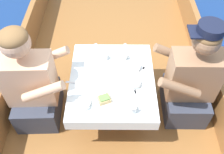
# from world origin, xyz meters

# --- Properties ---
(ground_plane) EXTENTS (60.00, 60.00, 0.00)m
(ground_plane) POSITION_xyz_m (0.00, 0.00, 0.00)
(ground_plane) COLOR navy
(boat_deck) EXTENTS (1.95, 3.78, 0.33)m
(boat_deck) POSITION_xyz_m (0.00, 0.00, 0.17)
(boat_deck) COLOR brown
(boat_deck) RESTS_ON ground_plane
(gunwale_port) EXTENTS (0.06, 3.78, 0.33)m
(gunwale_port) POSITION_xyz_m (-0.95, 0.00, 0.50)
(gunwale_port) COLOR #936033
(gunwale_port) RESTS_ON boat_deck
(gunwale_starboard) EXTENTS (0.06, 3.78, 0.33)m
(gunwale_starboard) POSITION_xyz_m (0.95, 0.00, 0.50)
(gunwale_starboard) COLOR #936033
(gunwale_starboard) RESTS_ON boat_deck
(cockpit_table) EXTENTS (0.70, 0.83, 0.42)m
(cockpit_table) POSITION_xyz_m (0.00, -0.15, 0.71)
(cockpit_table) COLOR #B2B2B7
(cockpit_table) RESTS_ON boat_deck
(person_port) EXTENTS (0.53, 0.45, 0.98)m
(person_port) POSITION_xyz_m (-0.65, -0.21, 0.73)
(person_port) COLOR #333847
(person_port) RESTS_ON boat_deck
(person_starboard) EXTENTS (0.52, 0.44, 0.99)m
(person_starboard) POSITION_xyz_m (0.65, -0.16, 0.73)
(person_starboard) COLOR #333847
(person_starboard) RESTS_ON boat_deck
(plate_sandwich) EXTENTS (0.19, 0.19, 0.01)m
(plate_sandwich) POSITION_xyz_m (-0.06, -0.38, 0.76)
(plate_sandwich) COLOR white
(plate_sandwich) RESTS_ON cockpit_table
(plate_bread) EXTENTS (0.17, 0.17, 0.01)m
(plate_bread) POSITION_xyz_m (0.01, -0.10, 0.76)
(plate_bread) COLOR white
(plate_bread) RESTS_ON cockpit_table
(sandwich) EXTENTS (0.11, 0.10, 0.05)m
(sandwich) POSITION_xyz_m (-0.06, -0.38, 0.79)
(sandwich) COLOR tan
(sandwich) RESTS_ON plate_sandwich
(bowl_port_near) EXTENTS (0.12, 0.12, 0.04)m
(bowl_port_near) POSITION_xyz_m (-0.22, -0.41, 0.78)
(bowl_port_near) COLOR white
(bowl_port_near) RESTS_ON cockpit_table
(bowl_starboard_near) EXTENTS (0.11, 0.11, 0.04)m
(bowl_starboard_near) POSITION_xyz_m (0.19, -0.03, 0.78)
(bowl_starboard_near) COLOR white
(bowl_starboard_near) RESTS_ON cockpit_table
(bowl_center_far) EXTENTS (0.11, 0.11, 0.04)m
(bowl_center_far) POSITION_xyz_m (0.17, -0.21, 0.78)
(bowl_center_far) COLOR white
(bowl_center_far) RESTS_ON cockpit_table
(coffee_cup_port) EXTENTS (0.10, 0.08, 0.05)m
(coffee_cup_port) POSITION_xyz_m (0.10, 0.09, 0.78)
(coffee_cup_port) COLOR white
(coffee_cup_port) RESTS_ON cockpit_table
(coffee_cup_starboard) EXTENTS (0.10, 0.07, 0.07)m
(coffee_cup_starboard) POSITION_xyz_m (0.15, -0.46, 0.79)
(coffee_cup_starboard) COLOR white
(coffee_cup_starboard) RESTS_ON cockpit_table
(coffee_cup_center) EXTENTS (0.10, 0.08, 0.05)m
(coffee_cup_center) POSITION_xyz_m (-0.07, 0.09, 0.78)
(coffee_cup_center) COLOR white
(coffee_cup_center) RESTS_ON cockpit_table
(utensil_spoon_starboard) EXTENTS (0.17, 0.04, 0.01)m
(utensil_spoon_starboard) POSITION_xyz_m (-0.32, -0.19, 0.76)
(utensil_spoon_starboard) COLOR silver
(utensil_spoon_starboard) RESTS_ON cockpit_table
(utensil_spoon_center) EXTENTS (0.09, 0.16, 0.01)m
(utensil_spoon_center) POSITION_xyz_m (-0.17, 0.23, 0.76)
(utensil_spoon_center) COLOR silver
(utensil_spoon_center) RESTS_ON cockpit_table
(utensil_fork_starboard) EXTENTS (0.06, 0.17, 0.00)m
(utensil_fork_starboard) POSITION_xyz_m (0.26, -0.08, 0.76)
(utensil_fork_starboard) COLOR silver
(utensil_fork_starboard) RESTS_ON cockpit_table
(utensil_knife_port) EXTENTS (0.17, 0.04, 0.00)m
(utensil_knife_port) POSITION_xyz_m (0.10, -0.32, 0.76)
(utensil_knife_port) COLOR silver
(utensil_knife_port) RESTS_ON cockpit_table
(utensil_fork_port) EXTENTS (0.04, 0.17, 0.00)m
(utensil_fork_port) POSITION_xyz_m (0.19, -0.34, 0.76)
(utensil_fork_port) COLOR silver
(utensil_fork_port) RESTS_ON cockpit_table
(utensil_spoon_port) EXTENTS (0.05, 0.17, 0.01)m
(utensil_spoon_port) POSITION_xyz_m (0.11, 0.23, 0.76)
(utensil_spoon_port) COLOR silver
(utensil_spoon_port) RESTS_ON cockpit_table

